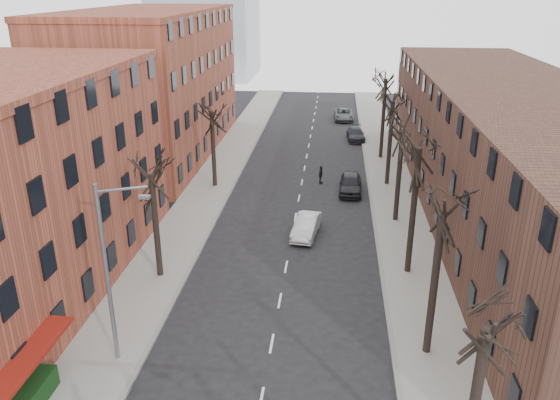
# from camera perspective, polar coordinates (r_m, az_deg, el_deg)

# --- Properties ---
(sidewalk_left) EXTENTS (4.00, 90.00, 0.15)m
(sidewalk_left) POSITION_cam_1_polar(r_m,az_deg,el_deg) (49.75, -7.00, 1.88)
(sidewalk_left) COLOR gray
(sidewalk_left) RESTS_ON ground
(sidewalk_right) EXTENTS (4.00, 90.00, 0.15)m
(sidewalk_right) POSITION_cam_1_polar(r_m,az_deg,el_deg) (48.88, 11.64, 1.22)
(sidewalk_right) COLOR gray
(sidewalk_right) RESTS_ON ground
(building_left_far) EXTENTS (12.00, 28.00, 14.00)m
(building_left_far) POSITION_cam_1_polar(r_m,az_deg,el_deg) (58.55, -13.22, 11.51)
(building_left_far) COLOR brown
(building_left_far) RESTS_ON ground
(building_right) EXTENTS (12.00, 50.00, 10.00)m
(building_right) POSITION_cam_1_polar(r_m,az_deg,el_deg) (44.33, 23.06, 4.49)
(building_right) COLOR #492D22
(building_right) RESTS_ON ground
(tree_right_b) EXTENTS (5.20, 5.20, 10.80)m
(tree_right_b) POSITION_cam_1_polar(r_m,az_deg,el_deg) (28.61, 15.00, -15.20)
(tree_right_b) COLOR black
(tree_right_b) RESTS_ON ground
(tree_right_c) EXTENTS (5.20, 5.20, 11.60)m
(tree_right_c) POSITION_cam_1_polar(r_m,az_deg,el_deg) (35.27, 13.14, -7.41)
(tree_right_c) COLOR black
(tree_right_c) RESTS_ON ground
(tree_right_d) EXTENTS (5.20, 5.20, 10.00)m
(tree_right_d) POSITION_cam_1_polar(r_m,az_deg,el_deg) (42.40, 11.92, -2.16)
(tree_right_d) COLOR black
(tree_right_d) RESTS_ON ground
(tree_right_e) EXTENTS (5.20, 5.20, 10.80)m
(tree_right_e) POSITION_cam_1_polar(r_m,az_deg,el_deg) (49.79, 11.07, 1.56)
(tree_right_e) COLOR black
(tree_right_e) RESTS_ON ground
(tree_right_f) EXTENTS (5.20, 5.20, 11.60)m
(tree_right_f) POSITION_cam_1_polar(r_m,az_deg,el_deg) (57.35, 10.44, 4.30)
(tree_right_f) COLOR black
(tree_right_f) RESTS_ON ground
(tree_left_a) EXTENTS (5.20, 5.20, 9.50)m
(tree_left_a) POSITION_cam_1_polar(r_m,az_deg,el_deg) (34.76, -12.37, -7.81)
(tree_left_a) COLOR black
(tree_left_a) RESTS_ON ground
(tree_left_b) EXTENTS (5.20, 5.20, 9.50)m
(tree_left_b) POSITION_cam_1_polar(r_m,az_deg,el_deg) (48.78, -6.79, 1.39)
(tree_left_b) COLOR black
(tree_left_b) RESTS_ON ground
(streetlight) EXTENTS (2.45, 0.22, 9.03)m
(streetlight) POSITION_cam_1_polar(r_m,az_deg,el_deg) (25.67, -17.37, -6.80)
(streetlight) COLOR slate
(streetlight) RESTS_ON ground
(silver_sedan) EXTENTS (2.08, 4.49, 1.43)m
(silver_sedan) POSITION_cam_1_polar(r_m,az_deg,el_deg) (38.96, 2.75, -2.75)
(silver_sedan) COLOR silver
(silver_sedan) RESTS_ON ground
(parked_car_near) EXTENTS (2.06, 4.79, 1.61)m
(parked_car_near) POSITION_cam_1_polar(r_m,az_deg,el_deg) (47.24, 7.39, 1.71)
(parked_car_near) COLOR black
(parked_car_near) RESTS_ON ground
(parked_car_mid) EXTENTS (2.20, 4.77, 1.35)m
(parked_car_mid) POSITION_cam_1_polar(r_m,az_deg,el_deg) (63.67, 7.92, 6.83)
(parked_car_mid) COLOR black
(parked_car_mid) RESTS_ON ground
(parked_car_far) EXTENTS (2.54, 5.26, 1.44)m
(parked_car_far) POSITION_cam_1_polar(r_m,az_deg,el_deg) (73.15, 6.68, 8.87)
(parked_car_far) COLOR #525459
(parked_car_far) RESTS_ON ground
(pedestrian_crossing) EXTENTS (0.58, 1.02, 1.64)m
(pedestrian_crossing) POSITION_cam_1_polar(r_m,az_deg,el_deg) (49.13, 4.27, 2.65)
(pedestrian_crossing) COLOR black
(pedestrian_crossing) RESTS_ON ground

